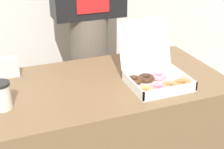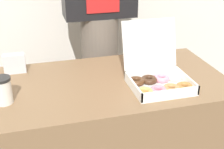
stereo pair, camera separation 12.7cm
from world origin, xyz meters
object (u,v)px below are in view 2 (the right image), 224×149
Objects in this scene: donut_box at (158,78)px; napkin_holder at (15,63)px; person_customer at (99,14)px; coffee_cup at (3,90)px.

donut_box is 2.83× the size of napkin_holder.
napkin_holder is 0.06× the size of person_customer.
coffee_cup is 1.09× the size of napkin_holder.
coffee_cup is at bearing -132.24° from person_customer.
napkin_holder is (0.05, 0.32, -0.01)m from coffee_cup.
donut_box is at bearing -78.43° from person_customer.
coffee_cup is at bearing -98.06° from napkin_holder.
person_customer is (0.54, 0.32, 0.15)m from napkin_holder.
donut_box is 0.75m from napkin_holder.
person_customer reaches higher than napkin_holder.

